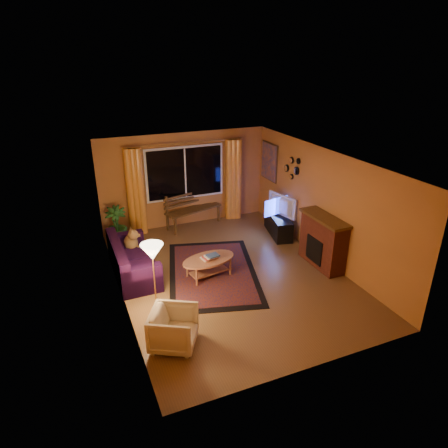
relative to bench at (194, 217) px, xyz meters
name	(u,v)px	position (x,y,z in m)	size (l,w,h in m)	color
floor	(229,274)	(-0.13, -2.75, -0.25)	(4.50, 6.00, 0.02)	brown
ceiling	(230,159)	(-0.13, -2.75, 2.27)	(4.50, 6.00, 0.02)	white
wall_back	(185,180)	(-0.13, 0.26, 1.01)	(4.50, 0.02, 2.50)	#C37937
wall_left	(116,239)	(-2.39, -2.75, 1.01)	(0.02, 6.00, 2.50)	#C37937
wall_right	(323,205)	(2.13, -2.75, 1.01)	(0.02, 6.00, 2.50)	#C37937
window	(185,173)	(-0.13, 0.19, 1.21)	(2.00, 0.02, 1.30)	black
curtain_rod	(185,143)	(-0.13, 0.15, 2.01)	(0.03, 0.03, 3.20)	#BF8C3F
curtain_left	(135,192)	(-1.48, 0.13, 0.88)	(0.36, 0.36, 2.24)	orange
curtain_right	(233,180)	(1.22, 0.13, 0.88)	(0.36, 0.36, 2.24)	orange
bench	(194,217)	(0.00, 0.00, 0.00)	(1.59, 0.47, 0.48)	#492E11
potted_plant	(116,225)	(-2.08, -0.24, 0.23)	(0.52, 0.52, 0.93)	#235B1E
sofa	(133,258)	(-2.01, -1.95, 0.14)	(0.80, 1.88, 0.76)	black
dog	(131,238)	(-1.96, -1.53, 0.40)	(0.36, 0.49, 0.54)	olive
armchair	(174,327)	(-1.84, -4.47, 0.12)	(0.70, 0.66, 0.72)	beige
floor_lamp	(154,279)	(-1.89, -3.44, 0.44)	(0.22, 0.22, 1.35)	#BF8C3F
rug	(213,272)	(-0.44, -2.54, -0.23)	(1.84, 2.91, 0.02)	#6F2206
coffee_table	(209,267)	(-0.57, -2.66, -0.03)	(1.17, 1.17, 0.43)	#A76647
tv_console	(278,225)	(1.84, -1.37, 0.02)	(0.41, 1.24, 0.51)	black
television	(279,206)	(1.84, -1.37, 0.55)	(0.95, 0.12, 0.55)	black
fireplace	(323,242)	(1.92, -3.15, 0.31)	(0.40, 1.20, 1.10)	maroon
mirror_cluster	(292,167)	(2.08, -1.45, 1.56)	(0.06, 0.60, 0.56)	black
painting	(269,162)	(2.09, -0.30, 1.41)	(0.04, 0.76, 0.96)	orange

